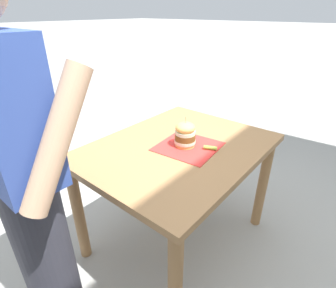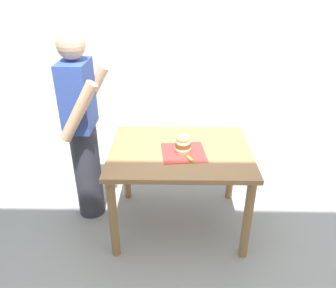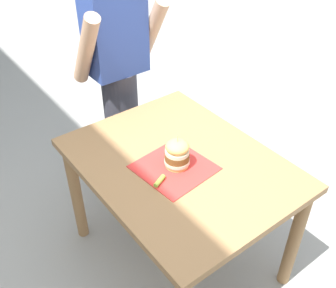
{
  "view_description": "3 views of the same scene",
  "coord_description": "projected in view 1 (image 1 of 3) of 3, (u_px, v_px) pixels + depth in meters",
  "views": [
    {
      "loc": [
        -0.86,
        1.14,
        1.52
      ],
      "look_at": [
        0.0,
        0.1,
        0.82
      ],
      "focal_mm": 28.0,
      "sensor_mm": 36.0,
      "label": 1
    },
    {
      "loc": [
        -2.37,
        0.06,
        2.06
      ],
      "look_at": [
        0.0,
        0.1,
        0.82
      ],
      "focal_mm": 35.0,
      "sensor_mm": 36.0,
      "label": 2
    },
    {
      "loc": [
        -0.99,
        -1.21,
        2.07
      ],
      "look_at": [
        0.0,
        0.1,
        0.82
      ],
      "focal_mm": 42.0,
      "sensor_mm": 36.0,
      "label": 3
    }
  ],
  "objects": [
    {
      "name": "sandwich",
      "position": [
        185.0,
        134.0,
        1.57
      ],
      "size": [
        0.13,
        0.13,
        0.19
      ],
      "color": "#E5B25B",
      "rests_on": "serving_paper"
    },
    {
      "name": "pickle_spear",
      "position": [
        210.0,
        148.0,
        1.55
      ],
      "size": [
        0.08,
        0.05,
        0.02
      ],
      "primitive_type": "cylinder",
      "rotation": [
        0.0,
        1.57,
        0.42
      ],
      "color": "#8EA83D",
      "rests_on": "serving_paper"
    },
    {
      "name": "ground_plane",
      "position": [
        177.0,
        237.0,
        1.96
      ],
      "size": [
        80.0,
        80.0,
        0.0
      ],
      "primitive_type": "plane",
      "color": "#9E9E99"
    },
    {
      "name": "diner_across_table",
      "position": [
        26.0,
        182.0,
        1.07
      ],
      "size": [
        0.55,
        0.35,
        1.69
      ],
      "color": "#33333D",
      "rests_on": "ground"
    },
    {
      "name": "patio_table",
      "position": [
        178.0,
        162.0,
        1.66
      ],
      "size": [
        0.9,
        1.16,
        0.77
      ],
      "color": "#9E7247",
      "rests_on": "ground"
    },
    {
      "name": "serving_paper",
      "position": [
        188.0,
        146.0,
        1.59
      ],
      "size": [
        0.38,
        0.38,
        0.0
      ],
      "primitive_type": "cube",
      "rotation": [
        0.0,
        0.0,
        0.1
      ],
      "color": "red",
      "rests_on": "patio_table"
    }
  ]
}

